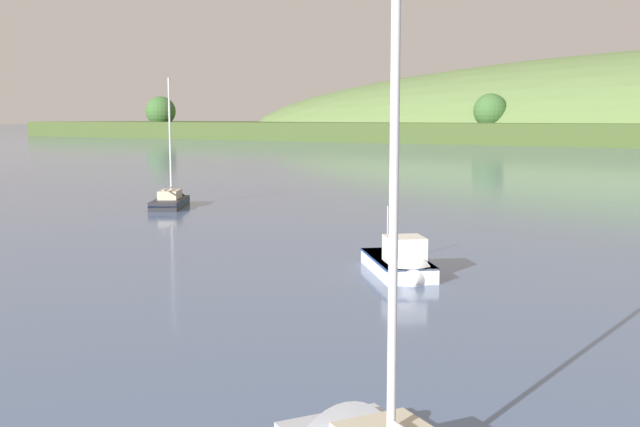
# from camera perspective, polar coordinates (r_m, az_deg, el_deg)

# --- Properties ---
(sailboat_far_left) EXTENTS (4.89, 6.03, 9.73)m
(sailboat_far_left) POSITION_cam_1_polar(r_m,az_deg,el_deg) (54.23, -11.06, 0.74)
(sailboat_far_left) COLOR #232328
(sailboat_far_left) RESTS_ON ground
(fishing_boat_moored) EXTENTS (4.88, 5.15, 3.22)m
(fishing_boat_moored) POSITION_cam_1_polar(r_m,az_deg,el_deg) (30.05, 6.08, -4.02)
(fishing_boat_moored) COLOR white
(fishing_boat_moored) RESTS_ON ground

